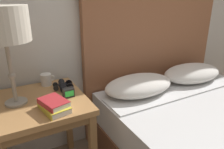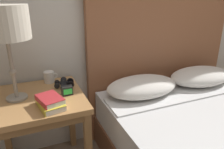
% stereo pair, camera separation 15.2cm
% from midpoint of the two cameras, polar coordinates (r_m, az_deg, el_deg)
% --- Properties ---
extents(nightstand, '(0.58, 0.58, 0.64)m').
position_cam_midpoint_polar(nightstand, '(1.52, -15.78, -8.58)').
color(nightstand, '#AD7A47').
rests_on(nightstand, ground_plane).
extents(table_lamp, '(0.28, 0.28, 0.58)m').
position_cam_midpoint_polar(table_lamp, '(1.37, -23.43, 11.89)').
color(table_lamp, gray).
rests_on(table_lamp, nightstand).
extents(book_on_nightstand, '(0.16, 0.22, 0.04)m').
position_cam_midpoint_polar(book_on_nightstand, '(1.33, -12.73, -7.66)').
color(book_on_nightstand, silver).
rests_on(book_on_nightstand, nightstand).
extents(book_stacked_on_top, '(0.16, 0.20, 0.03)m').
position_cam_midpoint_polar(book_stacked_on_top, '(1.31, -12.85, -6.43)').
color(book_stacked_on_top, silver).
rests_on(book_stacked_on_top, book_on_nightstand).
extents(binoculars_pair, '(0.15, 0.16, 0.05)m').
position_cam_midpoint_polar(binoculars_pair, '(1.59, -9.80, -2.38)').
color(binoculars_pair, black).
rests_on(binoculars_pair, nightstand).
extents(coffee_mug, '(0.10, 0.08, 0.08)m').
position_cam_midpoint_polar(coffee_mug, '(1.67, -13.60, -0.68)').
color(coffee_mug, silver).
rests_on(coffee_mug, nightstand).
extents(alarm_clock, '(0.07, 0.05, 0.06)m').
position_cam_midpoint_polar(alarm_clock, '(1.46, -8.72, -4.20)').
color(alarm_clock, black).
rests_on(alarm_clock, nightstand).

